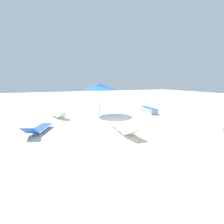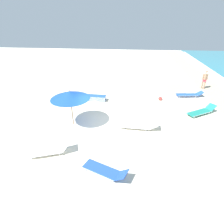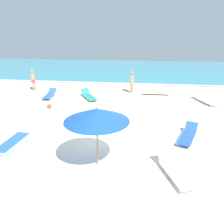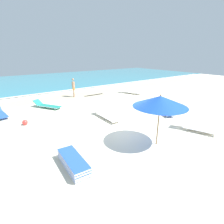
# 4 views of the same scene
# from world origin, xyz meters

# --- Properties ---
(ground_plane) EXTENTS (60.00, 60.00, 0.16)m
(ground_plane) POSITION_xyz_m (0.00, 0.01, -0.08)
(ground_plane) COLOR beige
(ocean_water) EXTENTS (60.00, 18.39, 0.07)m
(ocean_water) POSITION_xyz_m (0.00, 20.86, 0.03)
(ocean_water) COLOR teal
(ocean_water) RESTS_ON ground_plane
(beach_umbrella) EXTENTS (2.34, 2.34, 2.34)m
(beach_umbrella) POSITION_xyz_m (0.13, -1.97, 2.03)
(beach_umbrella) COLOR #9E7547
(beach_umbrella) RESTS_ON ground_plane
(lounger_stack) EXTENTS (0.72, 1.91, 0.41)m
(lounger_stack) POSITION_xyz_m (-3.67, -1.32, 0.21)
(lounger_stack) COLOR blue
(lounger_stack) RESTS_ON ground_plane
(sun_lounger_under_umbrella) EXTENTS (1.32, 2.13, 0.53)m
(sun_lounger_under_umbrella) POSITION_xyz_m (3.94, 0.62, 0.21)
(sun_lounger_under_umbrella) COLOR blue
(sun_lounger_under_umbrella) RESTS_ON ground_plane
(sun_lounger_beside_umbrella) EXTENTS (0.87, 2.27, 0.47)m
(sun_lounger_beside_umbrella) POSITION_xyz_m (-5.27, 6.66, 0.20)
(sun_lounger_beside_umbrella) COLOR blue
(sun_lounger_beside_umbrella) RESTS_ON ground_plane
(sun_lounger_near_water_left) EXTENTS (1.36, 2.33, 0.54)m
(sun_lounger_near_water_left) POSITION_xyz_m (6.31, 6.62, 0.21)
(sun_lounger_near_water_left) COLOR white
(sun_lounger_near_water_left) RESTS_ON ground_plane
(sun_lounger_near_water_right) EXTENTS (1.22, 2.04, 0.63)m
(sun_lounger_near_water_right) POSITION_xyz_m (2.93, -2.27, 0.22)
(sun_lounger_near_water_right) COLOR white
(sun_lounger_near_water_right) RESTS_ON ground_plane
(sun_lounger_mid_beach_solo) EXTENTS (0.70, 2.38, 0.47)m
(sun_lounger_mid_beach_solo) POSITION_xyz_m (0.19, 2.13, 0.20)
(sun_lounger_mid_beach_solo) COLOR white
(sun_lounger_mid_beach_solo) RESTS_ON ground_plane
(sun_lounger_mid_beach_pair_a) EXTENTS (1.70, 2.27, 0.54)m
(sun_lounger_mid_beach_pair_a) POSITION_xyz_m (-2.17, 6.66, 0.21)
(sun_lounger_mid_beach_pair_a) COLOR #1E8475
(sun_lounger_mid_beach_pair_a) RESTS_ON ground_plane
(beachgoer_shoreline_child) EXTENTS (0.31, 0.39, 1.76)m
(beachgoer_shoreline_child) POSITION_xyz_m (0.99, 8.74, 1.00)
(beachgoer_shoreline_child) COLOR #A37A5B
(beachgoer_shoreline_child) RESTS_ON ground_plane
(beach_ball) EXTENTS (0.31, 0.31, 0.31)m
(beach_ball) POSITION_xyz_m (-4.24, 4.06, 0.15)
(beach_ball) COLOR red
(beach_ball) RESTS_ON ground_plane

